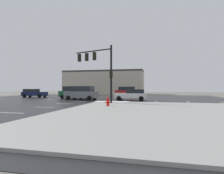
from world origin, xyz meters
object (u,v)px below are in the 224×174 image
object	(u,v)px
traffic_signal_mast	(99,64)
suv_green	(74,92)
sedan_navy	(34,93)
sedan_white	(132,95)
suv_grey	(82,93)
suv_red	(127,91)
fire_hydrant	(108,102)

from	to	relation	value
traffic_signal_mast	suv_green	distance (m)	10.71
traffic_signal_mast	sedan_navy	bearing A→B (deg)	-14.90
sedan_white	sedan_navy	bearing A→B (deg)	-15.24
suv_grey	suv_green	xyz separation A→B (m)	(-2.38, 2.73, 0.00)
traffic_signal_mast	sedan_white	xyz separation A→B (m)	(3.09, 5.75, -3.69)
suv_grey	suv_green	world-z (taller)	same
suv_green	sedan_white	bearing A→B (deg)	172.01
suv_grey	suv_green	size ratio (longest dim) A/B	1.00
suv_grey	suv_green	distance (m)	3.62
sedan_navy	suv_red	xyz separation A→B (m)	(16.54, 7.70, 0.24)
suv_green	sedan_white	distance (m)	9.88
traffic_signal_mast	sedan_white	bearing A→B (deg)	-100.44
sedan_navy	sedan_white	bearing A→B (deg)	-16.56
sedan_navy	suv_red	bearing A→B (deg)	21.77
suv_green	sedan_navy	xyz separation A→B (m)	(-9.42, 2.59, -0.24)
suv_red	sedan_white	distance (m)	12.50
suv_green	suv_red	bearing A→B (deg)	-121.27
sedan_white	suv_green	bearing A→B (deg)	-13.26
suv_green	fire_hydrant	bearing A→B (deg)	129.61
suv_green	traffic_signal_mast	bearing A→B (deg)	133.94
fire_hydrant	suv_red	size ratio (longest dim) A/B	0.16
traffic_signal_mast	suv_red	distance (m)	18.32
traffic_signal_mast	suv_red	bearing A→B (deg)	-73.83
traffic_signal_mast	suv_red	size ratio (longest dim) A/B	1.30
suv_grey	suv_red	bearing A→B (deg)	-107.50
suv_green	sedan_white	size ratio (longest dim) A/B	1.07
fire_hydrant	suv_red	xyz separation A→B (m)	(-1.61, 22.19, 0.55)
traffic_signal_mast	suv_green	world-z (taller)	traffic_signal_mast
traffic_signal_mast	fire_hydrant	bearing A→B (deg)	134.70
traffic_signal_mast	fire_hydrant	distance (m)	6.18
sedan_navy	suv_red	distance (m)	18.24
traffic_signal_mast	suv_grey	world-z (taller)	traffic_signal_mast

